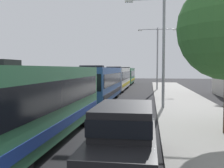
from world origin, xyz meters
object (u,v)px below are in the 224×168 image
bus_second_in_line (100,83)px  box_truck_oncoming (110,75)px  bus_lead (37,101)px  streetlamp_mid (164,40)px  streetlamp_far (157,52)px  bus_middle (118,78)px  bus_fourth_in_line (126,75)px  white_suv (124,135)px

bus_second_in_line → box_truck_oncoming: bus_second_in_line is taller
bus_lead → bus_second_in_line: 13.29m
bus_second_in_line → streetlamp_mid: bearing=-35.2°
streetlamp_far → bus_middle: bearing=179.6°
bus_lead → bus_middle: 26.08m
bus_fourth_in_line → streetlamp_far: streetlamp_far is taller
bus_lead → streetlamp_far: streetlamp_far is taller
bus_lead → streetlamp_far: size_ratio=1.38×
bus_middle → bus_fourth_in_line: bearing=90.0°
bus_middle → white_suv: size_ratio=2.47×
bus_second_in_line → streetlamp_far: 14.28m
box_truck_oncoming → streetlamp_far: size_ratio=0.94×
bus_second_in_line → streetlamp_far: bearing=67.1°
streetlamp_mid → white_suv: bearing=-98.2°
bus_middle → white_suv: bus_middle is taller
bus_lead → box_truck_oncoming: size_ratio=1.47×
bus_fourth_in_line → bus_middle: bearing=-90.0°
white_suv → box_truck_oncoming: 44.07m
bus_middle → bus_fourth_in_line: (-0.00, 13.58, -0.00)m
streetlamp_mid → bus_lead: bearing=-119.7°
bus_middle → bus_fourth_in_line: 13.58m
streetlamp_mid → streetlamp_far: 16.56m
bus_second_in_line → box_truck_oncoming: (-3.30, 27.89, 0.02)m
streetlamp_mid → streetlamp_far: streetlamp_far is taller
bus_second_in_line → bus_fourth_in_line: size_ratio=1.07×
bus_second_in_line → bus_fourth_in_line: (-0.00, 26.37, -0.00)m
bus_middle → streetlamp_far: size_ratio=1.48×
white_suv → bus_lead: bearing=147.8°
white_suv → streetlamp_mid: (1.70, 11.81, 4.01)m
bus_middle → box_truck_oncoming: bus_middle is taller
bus_lead → bus_fourth_in_line: 39.66m
bus_second_in_line → bus_middle: bearing=90.0°
bus_middle → streetlamp_far: streetlamp_far is taller
bus_second_in_line → streetlamp_far: size_ratio=1.36×
bus_fourth_in_line → bus_second_in_line: bearing=-90.0°
bus_fourth_in_line → streetlamp_far: bearing=-68.4°
bus_lead → bus_middle: size_ratio=0.93×
bus_second_in_line → streetlamp_mid: 7.41m
bus_middle → bus_lead: bearing=-90.0°
white_suv → box_truck_oncoming: bearing=99.1°
bus_lead → bus_middle: (0.00, 26.08, 0.00)m
bus_fourth_in_line → bus_lead: bearing=-90.0°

